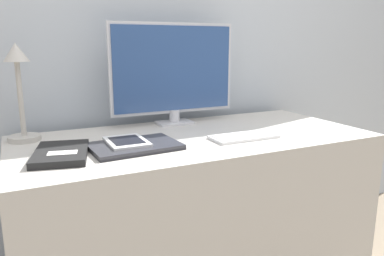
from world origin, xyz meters
TOP-DOWN VIEW (x-y plane):
  - wall_back at (0.00, 0.58)m, footprint 3.60×0.05m
  - desk at (0.00, 0.16)m, footprint 1.46×0.68m
  - monitor at (0.01, 0.41)m, footprint 0.61×0.11m
  - keyboard at (0.16, 0.03)m, footprint 0.28×0.12m
  - laptop at (-0.29, 0.07)m, footprint 0.33×0.24m
  - ereader at (-0.31, 0.10)m, footprint 0.14×0.19m
  - desk_lamp at (-0.65, 0.38)m, footprint 0.13×0.13m
  - notebook at (-0.54, 0.08)m, footprint 0.23×0.30m

SIDE VIEW (x-z plane):
  - desk at x=0.00m, z-range 0.00..0.72m
  - keyboard at x=0.16m, z-range 0.72..0.74m
  - laptop at x=-0.29m, z-range 0.72..0.74m
  - notebook at x=-0.54m, z-range 0.72..0.75m
  - ereader at x=-0.31m, z-range 0.74..0.75m
  - desk_lamp at x=-0.65m, z-range 0.76..1.14m
  - monitor at x=0.01m, z-range 0.74..1.21m
  - wall_back at x=0.00m, z-range 0.00..2.40m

